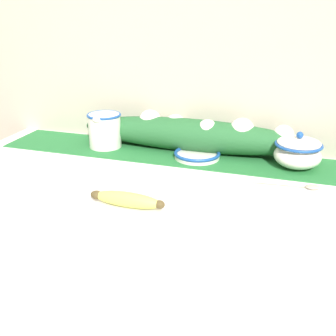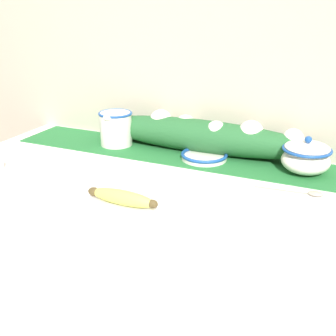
{
  "view_description": "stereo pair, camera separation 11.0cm",
  "coord_description": "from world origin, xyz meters",
  "px_view_note": "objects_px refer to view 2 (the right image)",
  "views": [
    {
      "loc": [
        0.32,
        -1.01,
        1.34
      ],
      "look_at": [
        0.01,
        -0.03,
        0.93
      ],
      "focal_mm": 45.0,
      "sensor_mm": 36.0,
      "label": 1
    },
    {
      "loc": [
        0.43,
        -0.97,
        1.34
      ],
      "look_at": [
        0.01,
        -0.03,
        0.93
      ],
      "focal_mm": 45.0,
      "sensor_mm": 36.0,
      "label": 2
    }
  ],
  "objects_px": {
    "small_dish": "(204,156)",
    "spoon": "(311,193)",
    "banana": "(122,197)",
    "sugar_bowl": "(306,157)",
    "cream_pitcher": "(116,127)"
  },
  "relations": [
    {
      "from": "cream_pitcher",
      "to": "sugar_bowl",
      "type": "xyz_separation_m",
      "value": [
        0.61,
        -0.0,
        -0.01
      ]
    },
    {
      "from": "cream_pitcher",
      "to": "sugar_bowl",
      "type": "relative_size",
      "value": 0.97
    },
    {
      "from": "cream_pitcher",
      "to": "small_dish",
      "type": "bearing_deg",
      "value": -2.51
    },
    {
      "from": "banana",
      "to": "spoon",
      "type": "relative_size",
      "value": 1.11
    },
    {
      "from": "small_dish",
      "to": "banana",
      "type": "relative_size",
      "value": 0.75
    },
    {
      "from": "small_dish",
      "to": "spoon",
      "type": "height_order",
      "value": "small_dish"
    },
    {
      "from": "banana",
      "to": "spoon",
      "type": "distance_m",
      "value": 0.47
    },
    {
      "from": "spoon",
      "to": "cream_pitcher",
      "type": "bearing_deg",
      "value": 163.27
    },
    {
      "from": "small_dish",
      "to": "spoon",
      "type": "distance_m",
      "value": 0.35
    },
    {
      "from": "cream_pitcher",
      "to": "spoon",
      "type": "distance_m",
      "value": 0.66
    },
    {
      "from": "small_dish",
      "to": "spoon",
      "type": "relative_size",
      "value": 0.84
    },
    {
      "from": "sugar_bowl",
      "to": "spoon",
      "type": "relative_size",
      "value": 0.79
    },
    {
      "from": "spoon",
      "to": "sugar_bowl",
      "type": "bearing_deg",
      "value": 99.01
    },
    {
      "from": "spoon",
      "to": "banana",
      "type": "bearing_deg",
      "value": -154.05
    },
    {
      "from": "small_dish",
      "to": "banana",
      "type": "xyz_separation_m",
      "value": [
        -0.08,
        -0.37,
        0.01
      ]
    }
  ]
}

